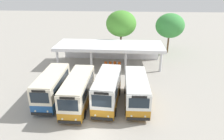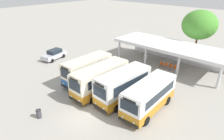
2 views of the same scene
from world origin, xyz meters
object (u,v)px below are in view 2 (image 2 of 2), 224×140
at_px(city_bus_middle_cream, 123,85).
at_px(litter_bin_apron, 39,114).
at_px(city_bus_fourth_amber, 149,95).
at_px(parked_car_flank, 54,54).
at_px(city_bus_nearest_orange, 88,69).
at_px(waiting_chair_fourth_seat, 175,67).
at_px(waiting_chair_end_by_column, 161,64).
at_px(waiting_chair_middle_seat, 170,66).
at_px(waiting_chair_second_from_end, 166,65).
at_px(city_bus_second_in_row, 101,78).

bearing_deg(city_bus_middle_cream, litter_bin_apron, -117.44).
distance_m(city_bus_fourth_amber, parked_car_flank, 19.59).
distance_m(city_bus_nearest_orange, waiting_chair_fourth_seat, 12.90).
xyz_separation_m(city_bus_nearest_orange, waiting_chair_end_by_column, (4.87, 10.61, -1.27)).
height_order(city_bus_middle_cream, waiting_chair_end_by_column, city_bus_middle_cream).
bearing_deg(waiting_chair_end_by_column, litter_bin_apron, -98.34).
bearing_deg(city_bus_fourth_amber, waiting_chair_middle_seat, 105.34).
bearing_deg(parked_car_flank, waiting_chair_second_from_end, 30.01).
xyz_separation_m(city_bus_second_in_row, city_bus_fourth_amber, (6.19, 0.69, -0.08)).
distance_m(city_bus_nearest_orange, parked_car_flank, 10.37).
distance_m(waiting_chair_second_from_end, litter_bin_apron, 19.26).
relative_size(waiting_chair_end_by_column, waiting_chair_fourth_seat, 1.00).
bearing_deg(parked_car_flank, waiting_chair_middle_seat, 29.12).
xyz_separation_m(city_bus_nearest_orange, litter_bin_apron, (2.11, -8.26, -1.34)).
bearing_deg(waiting_chair_fourth_seat, waiting_chair_second_from_end, -178.18).
bearing_deg(waiting_chair_second_from_end, city_bus_second_in_row, -102.35).
height_order(city_bus_nearest_orange, waiting_chair_fourth_seat, city_bus_nearest_orange).
distance_m(parked_car_flank, waiting_chair_fourth_seat, 19.55).
height_order(city_bus_fourth_amber, waiting_chair_fourth_seat, city_bus_fourth_amber).
distance_m(city_bus_nearest_orange, city_bus_fourth_amber, 9.29).
height_order(city_bus_fourth_amber, litter_bin_apron, city_bus_fourth_amber).
bearing_deg(waiting_chair_middle_seat, city_bus_second_in_row, -105.67).
bearing_deg(waiting_chair_second_from_end, city_bus_middle_cream, -86.93).
bearing_deg(city_bus_nearest_orange, waiting_chair_middle_seat, 59.56).
bearing_deg(city_bus_fourth_amber, parked_car_flank, 175.30).
height_order(parked_car_flank, waiting_chair_middle_seat, parked_car_flank).
relative_size(city_bus_fourth_amber, litter_bin_apron, 8.04).
bearing_deg(litter_bin_apron, waiting_chair_second_from_end, 79.55).
relative_size(city_bus_nearest_orange, waiting_chair_end_by_column, 8.23).
height_order(city_bus_middle_cream, parked_car_flank, city_bus_middle_cream).
bearing_deg(city_bus_middle_cream, parked_car_flank, 173.27).
distance_m(city_bus_middle_cream, waiting_chair_fourth_seat, 11.23).
bearing_deg(parked_car_flank, waiting_chair_end_by_column, 30.99).
distance_m(city_bus_middle_cream, waiting_chair_second_from_end, 11.17).
relative_size(city_bus_fourth_amber, waiting_chair_end_by_column, 8.42).
bearing_deg(waiting_chair_fourth_seat, parked_car_flank, -152.00).
height_order(city_bus_second_in_row, waiting_chair_middle_seat, city_bus_second_in_row).
relative_size(city_bus_second_in_row, waiting_chair_end_by_column, 8.96).
xyz_separation_m(city_bus_nearest_orange, city_bus_fourth_amber, (9.29, -0.05, -0.07)).
bearing_deg(city_bus_nearest_orange, city_bus_middle_cream, -3.58).
xyz_separation_m(waiting_chair_second_from_end, waiting_chair_fourth_seat, (1.45, 0.05, 0.00)).
bearing_deg(city_bus_nearest_orange, waiting_chair_second_from_end, 62.34).
relative_size(parked_car_flank, litter_bin_apron, 4.92).
bearing_deg(parked_car_flank, city_bus_fourth_amber, -4.70).
bearing_deg(city_bus_fourth_amber, city_bus_second_in_row, -173.63).
bearing_deg(waiting_chair_fourth_seat, city_bus_fourth_amber, -78.25).
bearing_deg(city_bus_second_in_row, waiting_chair_end_by_column, 81.11).
bearing_deg(waiting_chair_second_from_end, parked_car_flank, -149.99).
bearing_deg(waiting_chair_middle_seat, waiting_chair_second_from_end, -173.71).
distance_m(city_bus_fourth_amber, waiting_chair_middle_seat, 11.28).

